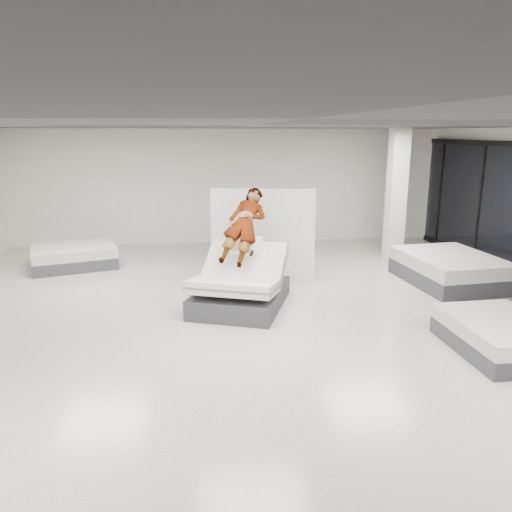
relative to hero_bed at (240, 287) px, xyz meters
name	(u,v)px	position (x,y,z in m)	size (l,w,h in m)	color
room	(253,237)	(0.07, -1.46, 1.23)	(14.00, 14.04, 3.20)	beige
hero_bed	(240,287)	(0.00, 0.00, 0.00)	(2.06, 2.35, 1.20)	#36363B
person	(245,237)	(0.11, 0.30, 0.87)	(0.63, 0.41, 1.73)	slate
remote	(252,253)	(0.20, -0.10, 0.65)	(0.05, 0.14, 0.03)	black
divider_panel	(263,236)	(0.60, 1.52, 0.62)	(2.17, 0.10, 1.98)	white
flat_bed_right_far	(450,269)	(4.50, 0.94, -0.06)	(1.87, 2.37, 0.61)	#36363B
flat_bed_right_near	(501,336)	(3.59, -2.35, -0.13)	(1.34, 1.76, 0.47)	#36363B
flat_bed_left_far	(74,256)	(-3.67, 3.19, -0.12)	(2.17, 1.87, 0.51)	#36363B
column	(396,196)	(4.07, 3.04, 1.23)	(0.40, 0.40, 3.20)	silver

